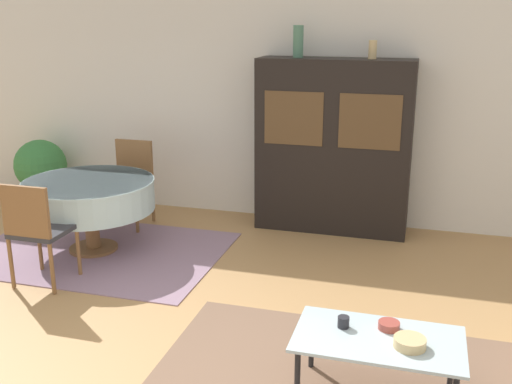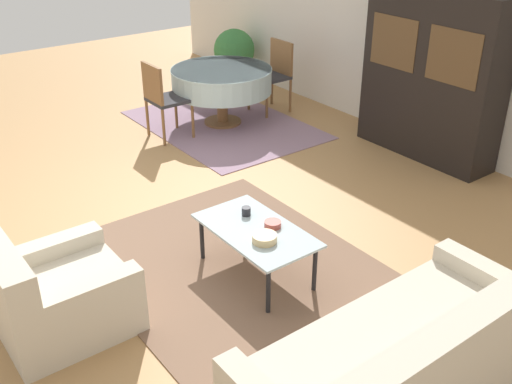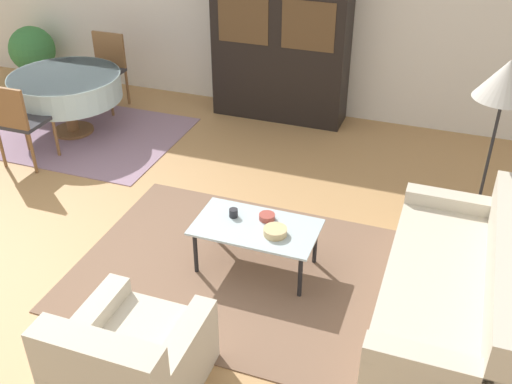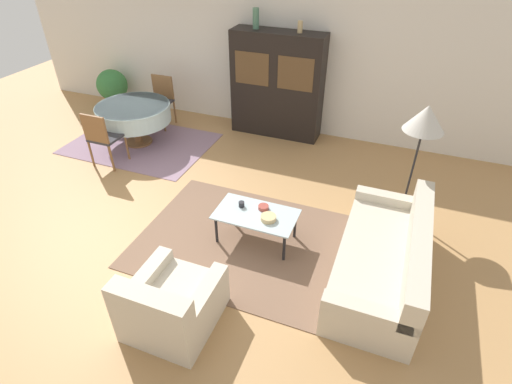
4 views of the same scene
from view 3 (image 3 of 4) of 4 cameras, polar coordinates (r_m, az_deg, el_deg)
name	(u,v)px [view 3 (image 3 of 4)]	position (r m, az deg, el deg)	size (l,w,h in m)	color
ground_plane	(104,259)	(5.35, -14.29, -6.25)	(14.00, 14.00, 0.00)	tan
area_rug	(240,270)	(5.06, -1.57, -7.48)	(2.68, 2.03, 0.01)	brown
dining_rug	(77,133)	(7.58, -16.69, 5.39)	(2.48, 1.74, 0.01)	gray
couch	(454,291)	(4.69, 18.36, -8.91)	(0.89, 2.05, 0.78)	beige
armchair	(129,363)	(4.04, -11.99, -15.64)	(0.82, 0.88, 0.76)	beige
coffee_table	(256,230)	(4.87, 0.00, -3.67)	(1.01, 0.57, 0.41)	black
display_cabinet	(281,44)	(7.41, 2.37, 13.88)	(1.63, 0.47, 1.86)	black
dining_table	(66,87)	(7.40, -17.65, 9.50)	(1.28, 1.28, 0.72)	brown
dining_chair_near	(18,119)	(6.81, -21.70, 6.48)	(0.44, 0.44, 0.93)	brown
dining_chair_far	(106,66)	(8.06, -14.10, 11.58)	(0.44, 0.44, 0.93)	brown
floor_lamp	(506,84)	(5.31, 22.71, 9.47)	(0.50, 0.50, 1.61)	black
cup	(233,213)	(4.95, -2.16, -2.00)	(0.07, 0.07, 0.07)	#232328
bowl	(275,232)	(4.74, 1.84, -3.78)	(0.19, 0.19, 0.06)	tan
bowl_small	(267,217)	(4.92, 1.05, -2.37)	(0.13, 0.13, 0.05)	#9E4238
potted_plant	(32,51)	(9.12, -20.52, 12.46)	(0.63, 0.63, 0.83)	#4C4C51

